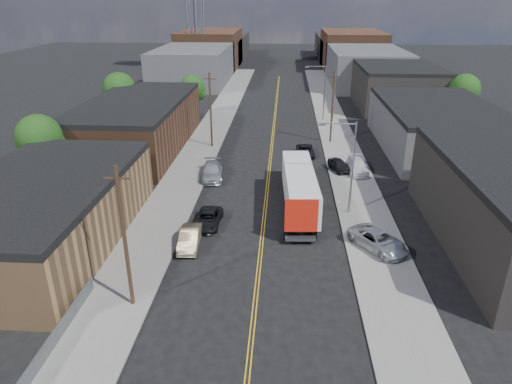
# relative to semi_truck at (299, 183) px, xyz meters

# --- Properties ---
(ground) EXTENTS (260.00, 260.00, 0.00)m
(ground) POSITION_rel_semi_truck_xyz_m (-3.25, 33.35, -2.36)
(ground) COLOR black
(ground) RESTS_ON ground
(centerline) EXTENTS (0.32, 120.00, 0.01)m
(centerline) POSITION_rel_semi_truck_xyz_m (-3.25, 18.35, -2.36)
(centerline) COLOR gold
(centerline) RESTS_ON ground
(sidewalk_left) EXTENTS (5.00, 140.00, 0.15)m
(sidewalk_left) POSITION_rel_semi_truck_xyz_m (-12.75, 18.35, -2.29)
(sidewalk_left) COLOR slate
(sidewalk_left) RESTS_ON ground
(sidewalk_right) EXTENTS (5.00, 140.00, 0.15)m
(sidewalk_right) POSITION_rel_semi_truck_xyz_m (6.25, 18.35, -2.29)
(sidewalk_right) COLOR slate
(sidewalk_right) RESTS_ON ground
(warehouse_tan) EXTENTS (12.00, 22.00, 5.60)m
(warehouse_tan) POSITION_rel_semi_truck_xyz_m (-21.25, -8.65, 0.44)
(warehouse_tan) COLOR olive
(warehouse_tan) RESTS_ON ground
(warehouse_brown) EXTENTS (12.00, 26.00, 6.60)m
(warehouse_brown) POSITION_rel_semi_truck_xyz_m (-21.25, 17.35, 0.94)
(warehouse_brown) COLOR #4A2E1D
(warehouse_brown) RESTS_ON ground
(industrial_right_b) EXTENTS (14.00, 24.00, 6.10)m
(industrial_right_b) POSITION_rel_semi_truck_xyz_m (18.75, 19.35, 0.69)
(industrial_right_b) COLOR #39393C
(industrial_right_b) RESTS_ON ground
(industrial_right_c) EXTENTS (14.00, 22.00, 7.60)m
(industrial_right_c) POSITION_rel_semi_truck_xyz_m (18.75, 45.35, 1.44)
(industrial_right_c) COLOR black
(industrial_right_c) RESTS_ON ground
(skyline_left_a) EXTENTS (16.00, 30.00, 8.00)m
(skyline_left_a) POSITION_rel_semi_truck_xyz_m (-23.25, 68.35, 1.64)
(skyline_left_a) COLOR #39393C
(skyline_left_a) RESTS_ON ground
(skyline_right_a) EXTENTS (16.00, 30.00, 8.00)m
(skyline_right_a) POSITION_rel_semi_truck_xyz_m (16.75, 68.35, 1.64)
(skyline_right_a) COLOR #39393C
(skyline_right_a) RESTS_ON ground
(skyline_left_b) EXTENTS (16.00, 26.00, 10.00)m
(skyline_left_b) POSITION_rel_semi_truck_xyz_m (-23.25, 93.35, 2.64)
(skyline_left_b) COLOR #4A2E1D
(skyline_left_b) RESTS_ON ground
(skyline_right_b) EXTENTS (16.00, 26.00, 10.00)m
(skyline_right_b) POSITION_rel_semi_truck_xyz_m (16.75, 93.35, 2.64)
(skyline_right_b) COLOR #4A2E1D
(skyline_right_b) RESTS_ON ground
(skyline_left_c) EXTENTS (16.00, 40.00, 7.00)m
(skyline_left_c) POSITION_rel_semi_truck_xyz_m (-23.25, 113.35, 1.14)
(skyline_left_c) COLOR black
(skyline_left_c) RESTS_ON ground
(skyline_right_c) EXTENTS (16.00, 40.00, 7.00)m
(skyline_right_c) POSITION_rel_semi_truck_xyz_m (16.75, 113.35, 1.14)
(skyline_right_c) COLOR black
(skyline_right_c) RESTS_ON ground
(streetlight_near) EXTENTS (3.39, 0.25, 9.00)m
(streetlight_near) POSITION_rel_semi_truck_xyz_m (4.35, -1.65, 2.96)
(streetlight_near) COLOR gray
(streetlight_near) RESTS_ON ground
(streetlight_far) EXTENTS (3.39, 0.25, 9.00)m
(streetlight_far) POSITION_rel_semi_truck_xyz_m (4.35, 33.35, 2.96)
(streetlight_far) COLOR gray
(streetlight_far) RESTS_ON ground
(utility_pole_left_near) EXTENTS (1.60, 0.26, 10.00)m
(utility_pole_left_near) POSITION_rel_semi_truck_xyz_m (-11.45, -16.65, 2.77)
(utility_pole_left_near) COLOR black
(utility_pole_left_near) RESTS_ON ground
(utility_pole_left_far) EXTENTS (1.60, 0.26, 10.00)m
(utility_pole_left_far) POSITION_rel_semi_truck_xyz_m (-11.45, 18.35, 2.77)
(utility_pole_left_far) COLOR black
(utility_pole_left_far) RESTS_ON ground
(utility_pole_right) EXTENTS (1.60, 0.26, 10.00)m
(utility_pole_right) POSITION_rel_semi_truck_xyz_m (4.95, 21.35, 2.77)
(utility_pole_right) COLOR black
(utility_pole_right) RESTS_ON ground
(chainlink_fence) EXTENTS (0.05, 16.00, 1.22)m
(chainlink_fence) POSITION_rel_semi_truck_xyz_m (-14.75, -23.15, -1.71)
(chainlink_fence) COLOR slate
(chainlink_fence) RESTS_ON ground
(tree_left_near) EXTENTS (4.85, 4.76, 7.91)m
(tree_left_near) POSITION_rel_semi_truck_xyz_m (-27.19, 3.35, 2.81)
(tree_left_near) COLOR black
(tree_left_near) RESTS_ON ground
(tree_left_mid) EXTENTS (5.10, 5.04, 8.37)m
(tree_left_mid) POSITION_rel_semi_truck_xyz_m (-27.19, 28.35, 3.12)
(tree_left_mid) COLOR black
(tree_left_mid) RESTS_ON ground
(tree_left_far) EXTENTS (4.35, 4.20, 6.97)m
(tree_left_far) POSITION_rel_semi_truck_xyz_m (-17.19, 35.35, 2.20)
(tree_left_far) COLOR black
(tree_left_far) RESTS_ON ground
(tree_right_far) EXTENTS (4.85, 4.76, 7.91)m
(tree_right_far) POSITION_rel_semi_truck_xyz_m (26.81, 33.35, 2.81)
(tree_right_far) COLOR black
(tree_right_far) RESTS_ON ground
(semi_truck) EXTENTS (3.37, 15.97, 4.15)m
(semi_truck) POSITION_rel_semi_truck_xyz_m (0.00, 0.00, 0.00)
(semi_truck) COLOR silver
(semi_truck) RESTS_ON ground
(car_left_b) EXTENTS (1.86, 4.62, 1.49)m
(car_left_b) POSITION_rel_semi_truck_xyz_m (-9.15, -8.65, -1.62)
(car_left_b) COLOR #7F6C53
(car_left_b) RESTS_ON ground
(car_left_c) EXTENTS (2.35, 4.79, 1.31)m
(car_left_c) POSITION_rel_semi_truck_xyz_m (-8.25, -4.84, -1.71)
(car_left_c) COLOR black
(car_left_c) RESTS_ON ground
(car_left_d) EXTENTS (2.94, 5.83, 1.62)m
(car_left_d) POSITION_rel_semi_truck_xyz_m (-9.65, 6.67, -1.55)
(car_left_d) COLOR #B3B7B9
(car_left_d) RESTS_ON ground
(car_right_lot_a) EXTENTS (5.14, 5.86, 1.50)m
(car_right_lot_a) POSITION_rel_semi_truck_xyz_m (6.28, -8.33, -1.46)
(car_right_lot_a) COLOR silver
(car_right_lot_a) RESTS_ON sidewalk_right
(car_right_lot_b) EXTENTS (2.29, 5.25, 1.50)m
(car_right_lot_b) POSITION_rel_semi_truck_xyz_m (7.03, 9.35, -1.46)
(car_right_lot_b) COLOR silver
(car_right_lot_b) RESTS_ON sidewalk_right
(car_right_lot_c) EXTENTS (2.71, 4.19, 1.33)m
(car_right_lot_c) POSITION_rel_semi_truck_xyz_m (4.95, 9.84, -1.55)
(car_right_lot_c) COLOR black
(car_right_lot_c) RESTS_ON sidewalk_right
(car_ahead_truck) EXTENTS (2.42, 4.76, 1.29)m
(car_ahead_truck) POSITION_rel_semi_truck_xyz_m (1.25, 15.35, -1.72)
(car_ahead_truck) COLOR black
(car_ahead_truck) RESTS_ON ground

